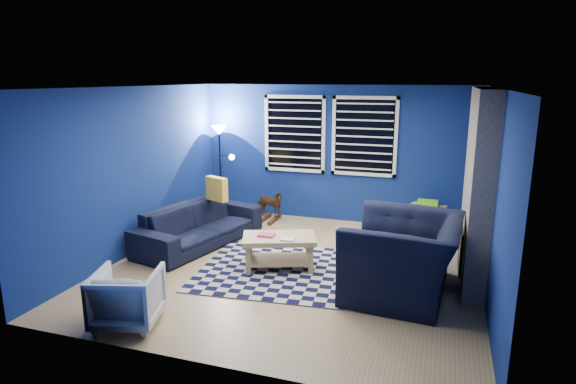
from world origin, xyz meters
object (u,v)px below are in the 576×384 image
Objects in this scene: tv at (479,157)px; cabinet at (426,219)px; sofa at (199,225)px; floor_lamp at (220,143)px; armchair_bent at (127,297)px; armchair_big at (403,257)px; coffee_table at (279,245)px; rocking_horse at (269,204)px.

tv is 1.50× the size of cabinet.
floor_lamp reaches higher than sofa.
tv is at bearing -147.97° from armchair_bent.
cabinet is at bearing -140.63° from armchair_bent.
armchair_big reaches higher than sofa.
sofa is 1.30× the size of floor_lamp.
sofa is 1.97× the size of coffee_table.
sofa reaches higher than armchair_bent.
armchair_big is at bearing -164.45° from armchair_bent.
armchair_big is at bearing -34.62° from floor_lamp.
coffee_table is at bearing -133.86° from armchair_bent.
armchair_bent reaches higher than coffee_table.
tv reaches higher than cabinet.
tv is 4.58m from floor_lamp.
rocking_horse is 2.35m from coffee_table.
floor_lamp is at bearing -93.84° from armchair_bent.
armchair_bent is at bearing -171.20° from rocking_horse.
rocking_horse reaches higher than coffee_table.
cabinet is (0.18, 2.56, -0.23)m from armchair_big.
tv is at bearing -80.60° from rocking_horse.
coffee_table is 0.66× the size of floor_lamp.
tv is at bearing 38.62° from coffee_table.
floor_lamp is at bearing 131.09° from coffee_table.
floor_lamp is (-1.96, 2.24, 1.07)m from coffee_table.
coffee_table is (-2.62, -2.09, -1.05)m from tv.
armchair_big is at bearing -90.87° from sofa.
armchair_big is at bearing -79.95° from cabinet.
floor_lamp reaches higher than armchair_big.
coffee_table is at bearing -115.69° from cabinet.
armchair_big is 2.24× the size of cabinet.
armchair_bent is at bearing -54.29° from armchair_big.
tv reaches higher than sofa.
tv reaches higher than armchair_big.
tv is at bearing -56.05° from sofa.
sofa is at bearing -76.26° from floor_lamp.
tv is 3.52m from coffee_table.
armchair_bent is 0.40× the size of floor_lamp.
armchair_big reaches higher than rocking_horse.
tv is 2.71m from armchair_big.
sofa is 3.28× the size of armchair_bent.
cabinet is at bearing -77.23° from rocking_horse.
coffee_table is (0.94, -2.15, 0.02)m from rocking_horse.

